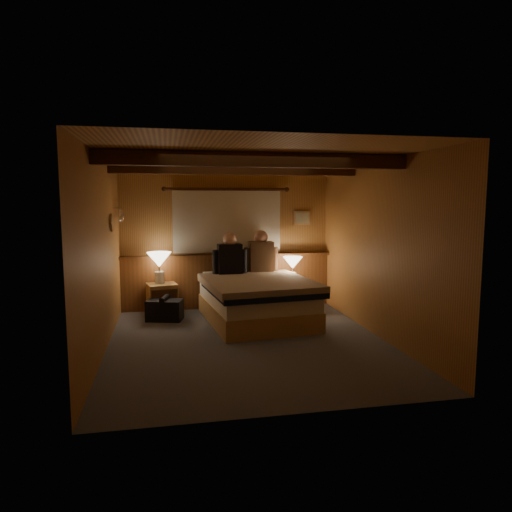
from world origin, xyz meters
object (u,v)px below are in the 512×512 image
object	(u,v)px
person_left	(230,257)
person_right	(261,254)
lamp_left	(159,262)
lamp_right	(293,264)
nightstand_right	(294,296)
duffel_bag	(165,310)
nightstand_left	(162,299)
bed	(256,299)

from	to	relation	value
person_left	person_right	distance (m)	0.57
lamp_left	person_right	distance (m)	1.69
lamp_right	person_left	bearing A→B (deg)	179.59
lamp_right	person_left	distance (m)	1.08
nightstand_right	duffel_bag	distance (m)	2.18
nightstand_right	lamp_right	distance (m)	0.55
lamp_right	duffel_bag	xyz separation A→B (m)	(-2.13, -0.24, -0.63)
nightstand_right	lamp_left	xyz separation A→B (m)	(-2.24, 0.21, 0.62)
person_left	nightstand_right	bearing A→B (deg)	-1.91
person_left	lamp_left	bearing A→B (deg)	167.37
nightstand_left	bed	bearing A→B (deg)	-40.10
nightstand_right	duffel_bag	bearing A→B (deg)	-176.52
nightstand_right	person_left	distance (m)	1.31
bed	lamp_left	size ratio (longest dim) A/B	4.11
nightstand_right	person_left	xyz separation A→B (m)	(-1.11, -0.00, 0.70)
lamp_right	duffel_bag	size ratio (longest dim) A/B	0.71
person_left	person_right	bearing A→B (deg)	13.04
bed	duffel_bag	distance (m)	1.44
lamp_right	person_left	world-z (taller)	person_left
bed	duffel_bag	world-z (taller)	bed
nightstand_left	nightstand_right	size ratio (longest dim) A/B	1.08
lamp_right	lamp_left	bearing A→B (deg)	174.33
bed	nightstand_right	world-z (taller)	bed
bed	person_right	xyz separation A→B (m)	(0.22, 0.74, 0.61)
nightstand_left	person_left	world-z (taller)	person_left
bed	duffel_bag	size ratio (longest dim) A/B	3.53
person_left	person_right	xyz separation A→B (m)	(0.55, 0.15, 0.01)
bed	person_right	distance (m)	0.98
bed	lamp_left	world-z (taller)	lamp_left
nightstand_left	person_right	world-z (taller)	person_right
nightstand_right	lamp_left	bearing A→B (deg)	171.68
bed	person_right	size ratio (longest dim) A/B	2.94
lamp_left	person_left	world-z (taller)	person_left
nightstand_left	person_right	bearing A→B (deg)	-12.96
person_right	lamp_left	bearing A→B (deg)	176.42
bed	lamp_right	size ratio (longest dim) A/B	4.97
lamp_left	person_left	xyz separation A→B (m)	(1.14, -0.21, 0.08)
nightstand_left	person_right	distance (m)	1.80
nightstand_right	lamp_right	bearing A→B (deg)	-167.02
bed	nightstand_right	xyz separation A→B (m)	(0.78, 0.59, -0.10)
lamp_left	person_left	distance (m)	1.16
bed	nightstand_left	bearing A→B (deg)	145.23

